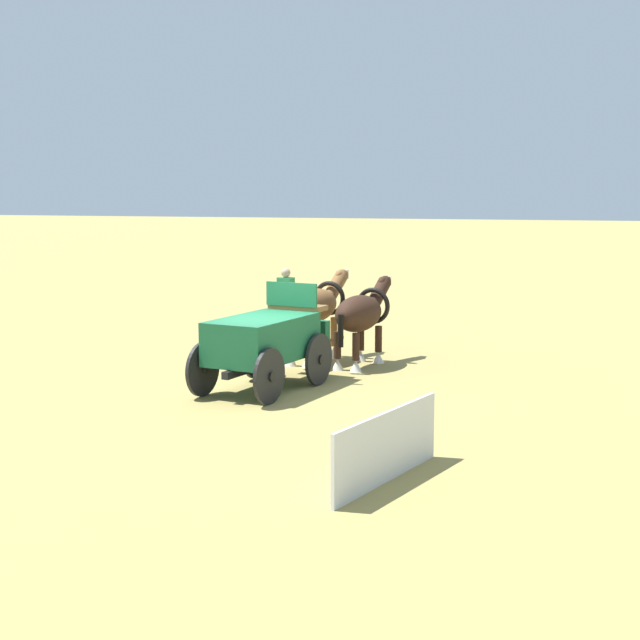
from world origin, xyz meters
The scene contains 5 objects.
ground_plane centered at (0.00, 0.00, 0.00)m, with size 220.00×220.00×0.00m, color #9E8C4C.
show_wagon centered at (0.15, -0.03, 1.12)m, with size 5.73×2.42×2.59m.
draft_horse_near centered at (3.78, -0.16, 1.39)m, with size 3.09×1.31×2.27m.
draft_horse_off centered at (3.50, -1.43, 1.29)m, with size 2.93×1.30×2.16m.
sponsor_banner centered at (-5.76, -3.98, 0.55)m, with size 3.20×0.06×1.10m, color silver.
Camera 1 is at (-19.80, -6.80, 4.51)m, focal length 53.96 mm.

